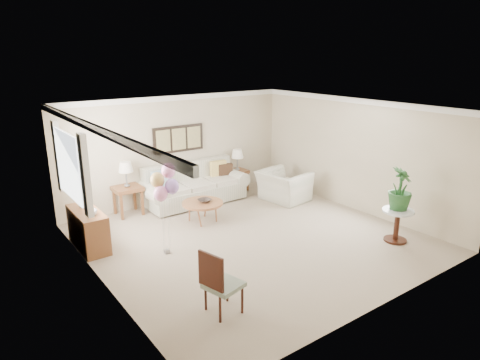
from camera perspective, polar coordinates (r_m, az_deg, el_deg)
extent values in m
plane|color=tan|center=(8.65, 1.62, -7.76)|extent=(6.00, 6.00, 0.00)
cube|color=beige|center=(10.66, -8.23, 4.15)|extent=(6.00, 0.04, 2.60)
cube|color=beige|center=(6.24, 18.87, -5.68)|extent=(6.00, 0.04, 2.60)
cube|color=beige|center=(6.88, -18.55, -3.56)|extent=(0.04, 6.00, 2.60)
cube|color=beige|center=(10.26, 15.11, 3.26)|extent=(0.04, 6.00, 2.60)
cube|color=white|center=(7.94, 1.78, 9.52)|extent=(6.00, 6.00, 0.02)
cube|color=white|center=(10.44, -8.43, 10.79)|extent=(6.00, 0.06, 0.12)
cube|color=white|center=(6.58, -19.29, 6.69)|extent=(0.06, 6.00, 0.12)
cube|color=white|center=(10.03, 15.53, 10.14)|extent=(0.06, 6.00, 0.12)
cube|color=white|center=(8.17, -21.92, 1.81)|extent=(0.04, 1.40, 1.20)
cube|color=white|center=(7.39, -19.93, 0.53)|extent=(0.10, 0.22, 1.40)
cube|color=white|center=(8.99, -23.06, 2.95)|extent=(0.10, 0.22, 1.40)
cube|color=black|center=(10.58, -8.21, 5.45)|extent=(1.35, 0.04, 0.65)
cube|color=#8C8C59|center=(10.38, -10.19, 5.13)|extent=(0.36, 0.02, 0.52)
cube|color=#8C8C59|center=(10.56, -8.14, 5.43)|extent=(0.36, 0.02, 0.52)
cube|color=#8C8C59|center=(10.76, -6.16, 5.71)|extent=(0.36, 0.02, 0.52)
cube|color=beige|center=(10.57, -5.98, -1.82)|extent=(2.42, 1.00, 0.40)
cube|color=beige|center=(10.75, -7.02, 0.90)|extent=(2.42, 0.25, 0.60)
cylinder|color=beige|center=(10.00, -11.73, -1.65)|extent=(0.36, 0.99, 0.35)
cylinder|color=beige|center=(11.09, -0.87, 0.52)|extent=(0.36, 0.99, 0.35)
cube|color=beige|center=(10.14, -9.24, -1.32)|extent=(0.66, 0.79, 0.13)
cube|color=beige|center=(10.45, -5.87, -0.64)|extent=(0.66, 0.79, 0.13)
cube|color=beige|center=(10.80, -2.70, 0.00)|extent=(0.66, 0.79, 0.13)
cube|color=#87A8B9|center=(10.17, -10.61, 0.08)|extent=(0.42, 0.13, 0.42)
cube|color=#DBBB60|center=(10.93, -2.92, 1.51)|extent=(0.42, 0.13, 0.42)
cube|color=#362215|center=(10.97, -1.97, 1.22)|extent=(0.37, 0.11, 0.37)
cube|color=beige|center=(10.64, -5.94, -2.94)|extent=(2.20, 0.88, 0.04)
cube|color=brown|center=(9.99, -14.80, -1.11)|extent=(0.61, 0.56, 0.09)
cube|color=brown|center=(9.81, -15.51, -3.54)|extent=(0.06, 0.06, 0.58)
cube|color=brown|center=(9.98, -12.88, -3.01)|extent=(0.06, 0.06, 0.58)
cube|color=brown|center=(10.21, -16.41, -2.82)|extent=(0.06, 0.06, 0.58)
cube|color=brown|center=(10.37, -13.87, -2.32)|extent=(0.06, 0.06, 0.58)
cube|color=brown|center=(11.43, -0.35, 1.15)|extent=(0.51, 0.46, 0.07)
cube|color=brown|center=(11.25, -0.64, -0.59)|extent=(0.05, 0.05, 0.48)
cube|color=brown|center=(11.48, 1.02, -0.24)|extent=(0.05, 0.05, 0.48)
cube|color=brown|center=(11.54, -1.71, -0.15)|extent=(0.05, 0.05, 0.48)
cube|color=brown|center=(11.76, -0.07, 0.19)|extent=(0.05, 0.05, 0.48)
cylinder|color=gray|center=(9.96, -14.84, -0.70)|extent=(0.14, 0.14, 0.06)
cylinder|color=gray|center=(9.91, -14.91, 0.26)|extent=(0.04, 0.04, 0.29)
cone|color=silver|center=(9.85, -15.02, 1.72)|extent=(0.33, 0.33, 0.23)
cylinder|color=gray|center=(11.41, -0.35, 1.46)|extent=(0.13, 0.13, 0.06)
cylinder|color=gray|center=(11.37, -0.35, 2.29)|extent=(0.04, 0.04, 0.28)
cone|color=silver|center=(11.31, -0.36, 3.54)|extent=(0.32, 0.32, 0.23)
cylinder|color=#A16D3C|center=(9.34, -5.03, -3.10)|extent=(0.90, 0.90, 0.05)
cylinder|color=#A16D3C|center=(9.69, -4.57, -3.77)|extent=(0.04, 0.04, 0.40)
cylinder|color=#A16D3C|center=(9.50, -6.75, -4.27)|extent=(0.04, 0.04, 0.40)
cylinder|color=#A16D3C|center=(9.15, -5.44, -5.05)|extent=(0.04, 0.04, 0.40)
cylinder|color=#A16D3C|center=(9.36, -3.21, -4.50)|extent=(0.04, 0.04, 0.40)
imported|color=#302621|center=(9.32, -4.75, -2.75)|extent=(0.31, 0.31, 0.07)
imported|color=beige|center=(10.74, 5.82, -0.80)|extent=(1.13, 1.26, 0.74)
cylinder|color=silver|center=(8.84, 20.36, -3.89)|extent=(0.60, 0.60, 0.04)
cylinder|color=#34140C|center=(8.95, 20.15, -5.81)|extent=(0.10, 0.10, 0.60)
cylinder|color=#34140C|center=(9.07, 19.96, -7.60)|extent=(0.44, 0.44, 0.01)
imported|color=#1F5222|center=(8.75, 20.58, -1.11)|extent=(0.60, 0.60, 0.83)
cube|color=gray|center=(6.22, -2.19, -13.82)|extent=(0.57, 0.57, 0.07)
cylinder|color=#34140C|center=(6.11, -2.66, -16.90)|extent=(0.04, 0.04, 0.39)
cylinder|color=#34140C|center=(6.29, 0.30, -15.81)|extent=(0.04, 0.04, 0.39)
cylinder|color=#34140C|center=(6.38, -4.59, -15.36)|extent=(0.04, 0.04, 0.39)
cylinder|color=#34140C|center=(6.56, -1.71, -14.37)|extent=(0.04, 0.04, 0.39)
cube|color=#34140C|center=(5.98, -3.90, -12.06)|extent=(0.14, 0.45, 0.52)
cube|color=brown|center=(8.62, -19.59, -6.20)|extent=(0.45, 1.20, 0.74)
cube|color=#34140C|center=(8.35, -18.94, -6.87)|extent=(0.46, 0.02, 0.70)
cube|color=#34140C|center=(8.89, -20.13, -5.56)|extent=(0.46, 0.02, 0.70)
imported|color=white|center=(8.20, -19.18, -3.80)|extent=(0.24, 0.24, 0.20)
imported|color=#AAB3A4|center=(8.67, -20.21, -2.79)|extent=(0.22, 0.22, 0.20)
cube|color=gray|center=(8.14, -9.74, -9.36)|extent=(0.09, 0.09, 0.07)
ellipsoid|color=#FF91D3|center=(7.65, -10.53, -1.78)|extent=(0.25, 0.25, 0.29)
cylinder|color=silver|center=(7.90, -10.11, -6.05)|extent=(0.01, 0.01, 0.98)
ellipsoid|color=#AC7EE4|center=(7.66, -9.07, -0.85)|extent=(0.25, 0.25, 0.29)
cylinder|color=silver|center=(7.90, -9.40, -5.60)|extent=(0.01, 0.01, 1.08)
ellipsoid|color=tan|center=(7.66, -10.96, -0.01)|extent=(0.25, 0.25, 0.29)
cylinder|color=silver|center=(7.90, -10.32, -5.20)|extent=(0.01, 0.01, 1.20)
ellipsoid|color=#FF91D3|center=(7.78, -9.54, 1.25)|extent=(0.25, 0.25, 0.29)
cylinder|color=silver|center=(7.95, -9.62, -4.54)|extent=(0.01, 0.01, 1.32)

